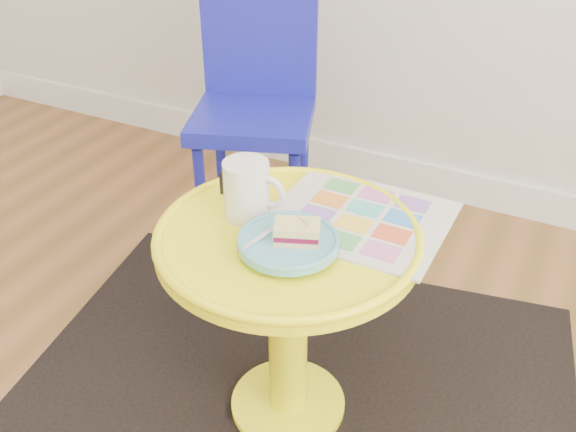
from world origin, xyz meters
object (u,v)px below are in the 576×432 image
at_px(chair, 256,95).
at_px(mug, 248,188).
at_px(side_table, 288,289).
at_px(newspaper, 359,218).
at_px(plate, 288,243).

xyz_separation_m(chair, mug, (0.35, -0.65, 0.10)).
xyz_separation_m(side_table, newspaper, (0.10, 0.11, 0.14)).
height_order(side_table, chair, chair).
height_order(side_table, plate, plate).
bearing_deg(mug, plate, -32.33).
bearing_deg(newspaper, chair, 135.33).
bearing_deg(mug, chair, 116.18).
relative_size(newspaper, plate, 1.83).
xyz_separation_m(newspaper, mug, (-0.20, -0.09, 0.06)).
height_order(side_table, mug, mug).
relative_size(mug, plate, 0.69).
bearing_deg(chair, newspaper, -65.37).
xyz_separation_m(chair, newspaper, (0.55, -0.56, 0.04)).
distance_m(chair, plate, 0.87).
distance_m(side_table, newspaper, 0.21).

